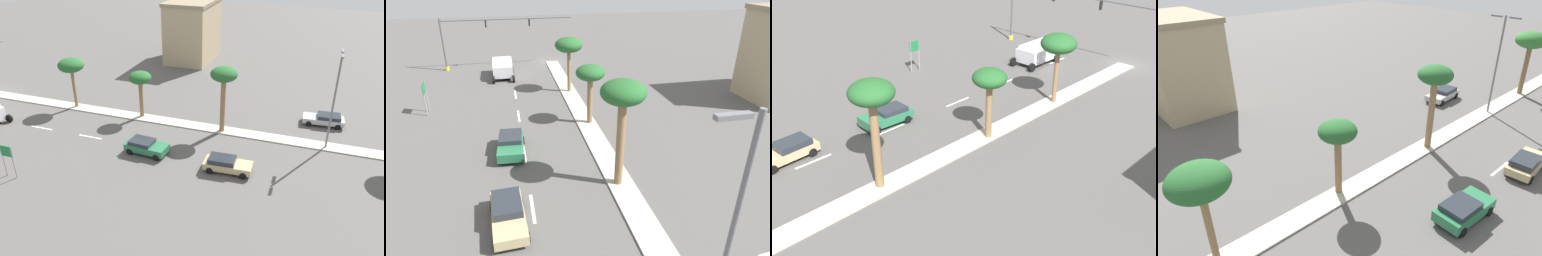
% 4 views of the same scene
% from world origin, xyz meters
% --- Properties ---
extents(ground_plane, '(160.00, 160.00, 0.00)m').
position_xyz_m(ground_plane, '(0.00, 28.44, 0.00)').
color(ground_plane, '#565451').
extents(median_curb, '(1.80, 73.14, 0.12)m').
position_xyz_m(median_curb, '(0.00, 36.57, 0.06)').
color(median_curb, '#B7B2A3').
rests_on(median_curb, ground).
extents(lane_stripe_center, '(0.20, 2.80, 0.01)m').
position_xyz_m(lane_stripe_center, '(6.13, 4.00, 0.01)').
color(lane_stripe_center, silver).
rests_on(lane_stripe_center, ground).
extents(lane_stripe_near, '(0.20, 2.80, 0.01)m').
position_xyz_m(lane_stripe_near, '(6.13, 13.18, 0.01)').
color(lane_stripe_near, silver).
rests_on(lane_stripe_near, ground).
extents(lane_stripe_far, '(0.20, 2.80, 0.01)m').
position_xyz_m(lane_stripe_far, '(6.13, 19.47, 0.01)').
color(lane_stripe_far, silver).
rests_on(lane_stripe_far, ground).
extents(lane_stripe_inboard, '(0.20, 2.80, 0.01)m').
position_xyz_m(lane_stripe_inboard, '(6.13, 27.07, 0.01)').
color(lane_stripe_inboard, silver).
rests_on(lane_stripe_inboard, ground).
extents(lane_stripe_leading, '(0.20, 2.80, 0.01)m').
position_xyz_m(lane_stripe_leading, '(6.13, 33.86, 0.01)').
color(lane_stripe_leading, silver).
rests_on(lane_stripe_leading, ground).
extents(traffic_signal_gantry, '(17.92, 0.53, 6.99)m').
position_xyz_m(traffic_signal_gantry, '(10.38, 1.30, 4.66)').
color(traffic_signal_gantry, '#515459').
rests_on(traffic_signal_gantry, ground).
extents(directional_road_sign, '(0.10, 1.20, 3.20)m').
position_xyz_m(directional_road_sign, '(14.89, 16.94, 2.26)').
color(directional_road_sign, gray).
rests_on(directional_road_sign, ground).
extents(palm_tree_leading, '(3.08, 3.08, 6.18)m').
position_xyz_m(palm_tree_leading, '(-0.08, 13.60, 5.32)').
color(palm_tree_leading, olive).
rests_on(palm_tree_leading, median_curb).
extents(palm_tree_rear, '(2.60, 2.60, 5.49)m').
position_xyz_m(palm_tree_rear, '(-0.29, 22.56, 4.65)').
color(palm_tree_rear, olive).
rests_on(palm_tree_rear, median_curb).
extents(palm_tree_mid, '(2.84, 2.84, 7.29)m').
position_xyz_m(palm_tree_mid, '(0.19, 32.48, 6.19)').
color(palm_tree_mid, olive).
rests_on(palm_tree_mid, median_curb).
extents(sedan_green_leading, '(2.28, 4.29, 1.38)m').
position_xyz_m(sedan_green_leading, '(7.10, 26.58, 0.75)').
color(sedan_green_leading, '#287047').
rests_on(sedan_green_leading, ground).
extents(sedan_tan_trailing, '(2.15, 4.48, 1.37)m').
position_xyz_m(sedan_tan_trailing, '(7.59, 34.94, 0.74)').
color(sedan_tan_trailing, tan).
rests_on(sedan_tan_trailing, ground).
extents(box_truck, '(2.75, 5.55, 2.10)m').
position_xyz_m(box_truck, '(7.31, 6.22, 1.21)').
color(box_truck, silver).
rests_on(box_truck, ground).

